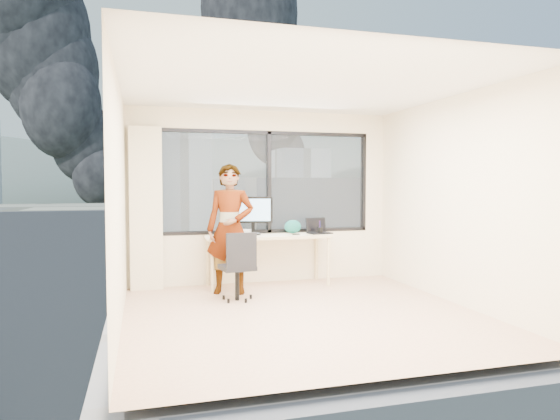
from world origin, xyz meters
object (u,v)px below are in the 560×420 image
object	(u,v)px
chair	(237,265)
game_console	(241,232)
laptop	(320,226)
person	(230,229)
monitor	(253,215)
desk	(268,260)
handbag	(293,227)

from	to	relation	value
chair	game_console	distance (m)	1.10
laptop	person	bearing A→B (deg)	-176.41
chair	game_console	xyz separation A→B (m)	(0.25, 1.02, 0.33)
monitor	game_console	bearing A→B (deg)	153.39
person	laptop	size ratio (longest dim) A/B	5.02
desk	chair	xyz separation A→B (m)	(-0.61, -0.79, 0.08)
desk	person	world-z (taller)	person
laptop	handbag	world-z (taller)	laptop
chair	person	distance (m)	0.61
chair	monitor	world-z (taller)	monitor
desk	game_console	size ratio (longest dim) A/B	5.92
chair	monitor	size ratio (longest dim) A/B	1.59
game_console	laptop	distance (m)	1.18
desk	game_console	distance (m)	0.59
chair	laptop	xyz separation A→B (m)	(1.41, 0.77, 0.40)
monitor	handbag	bearing A→B (deg)	16.83
person	laptop	world-z (taller)	person
desk	monitor	xyz separation A→B (m)	(-0.20, 0.11, 0.66)
game_console	handbag	distance (m)	0.79
desk	game_console	xyz separation A→B (m)	(-0.35, 0.23, 0.41)
desk	handbag	distance (m)	0.66
person	monitor	bearing A→B (deg)	67.34
laptop	handbag	bearing A→B (deg)	145.43
desk	chair	world-z (taller)	chair
desk	chair	distance (m)	1.00
person	handbag	size ratio (longest dim) A/B	6.81
person	handbag	world-z (taller)	person
person	handbag	distance (m)	1.17
chair	person	bearing A→B (deg)	84.67
chair	game_console	size ratio (longest dim) A/B	2.98
chair	handbag	world-z (taller)	handbag
game_console	chair	bearing A→B (deg)	-82.02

